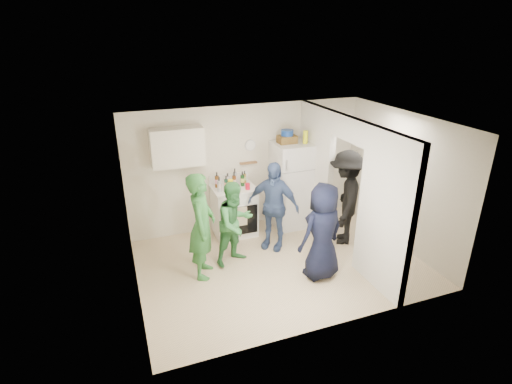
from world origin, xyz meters
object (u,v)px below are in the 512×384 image
at_px(fridge, 291,185).
at_px(yellow_cup_stack_top, 305,137).
at_px(person_green_left, 202,226).
at_px(person_green_center, 235,223).
at_px(person_denim, 273,206).
at_px(blue_bowl, 287,133).
at_px(stove, 234,210).
at_px(person_navy, 322,232).
at_px(wicker_basket, 287,139).
at_px(person_nook, 345,198).

xyz_separation_m(fridge, yellow_cup_stack_top, (0.22, -0.10, 1.00)).
xyz_separation_m(person_green_left, person_green_center, (0.61, 0.19, -0.15)).
bearing_deg(fridge, person_denim, -133.97).
bearing_deg(yellow_cup_stack_top, blue_bowl, 154.89).
bearing_deg(person_denim, fridge, 89.03).
relative_size(stove, blue_bowl, 4.13).
bearing_deg(person_green_left, person_green_center, -51.70).
relative_size(person_green_center, person_navy, 0.91).
bearing_deg(blue_bowl, wicker_basket, 0.00).
bearing_deg(person_nook, blue_bowl, -111.85).
distance_m(wicker_basket, person_nook, 1.59).
bearing_deg(person_green_left, wicker_basket, -37.73).
height_order(stove, wicker_basket, wicker_basket).
bearing_deg(person_navy, person_green_center, -49.90).
height_order(wicker_basket, yellow_cup_stack_top, yellow_cup_stack_top).
distance_m(stove, fridge, 1.27).
bearing_deg(fridge, person_nook, -57.30).
height_order(wicker_basket, person_green_left, wicker_basket).
bearing_deg(fridge, yellow_cup_stack_top, -24.44).
relative_size(wicker_basket, person_denim, 0.21).
distance_m(stove, blue_bowl, 1.84).
distance_m(yellow_cup_stack_top, person_green_center, 2.25).
bearing_deg(person_navy, person_denim, -84.55).
height_order(yellow_cup_stack_top, person_nook, yellow_cup_stack_top).
height_order(stove, person_navy, person_navy).
distance_m(blue_bowl, person_nook, 1.67).
bearing_deg(wicker_basket, person_green_center, -143.72).
bearing_deg(yellow_cup_stack_top, person_nook, -64.87).
xyz_separation_m(wicker_basket, person_nook, (0.74, -1.05, -0.93)).
xyz_separation_m(blue_bowl, person_green_center, (-1.41, -1.03, -1.21)).
height_order(stove, person_green_center, person_green_center).
height_order(person_green_center, person_nook, person_nook).
distance_m(fridge, person_green_left, 2.43).
height_order(blue_bowl, person_denim, blue_bowl).
height_order(wicker_basket, person_denim, wicker_basket).
relative_size(blue_bowl, person_navy, 0.15).
bearing_deg(blue_bowl, person_nook, -54.76).
bearing_deg(person_green_left, person_denim, -51.48).
height_order(blue_bowl, yellow_cup_stack_top, blue_bowl).
relative_size(person_navy, person_nook, 0.90).
bearing_deg(stove, person_green_center, -106.21).
bearing_deg(fridge, person_navy, -99.95).
xyz_separation_m(stove, person_denim, (0.51, -0.76, 0.34)).
distance_m(stove, yellow_cup_stack_top, 2.00).
height_order(stove, fridge, fridge).
bearing_deg(person_green_left, blue_bowl, -37.73).
xyz_separation_m(stove, yellow_cup_stack_top, (1.43, -0.13, 1.38)).
bearing_deg(stove, person_nook, -29.06).
bearing_deg(blue_bowl, yellow_cup_stack_top, -25.11).
distance_m(yellow_cup_stack_top, person_navy, 2.16).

